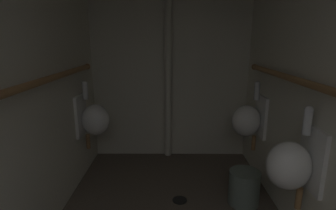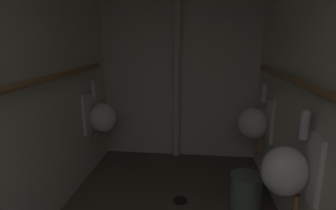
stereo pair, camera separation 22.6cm
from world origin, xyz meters
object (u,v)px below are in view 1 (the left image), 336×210
at_px(urinal_right_far, 248,120).
at_px(waste_bin, 244,187).
at_px(standpipe_back_wall, 168,66).
at_px(floor_drain, 180,200).
at_px(urinal_right_mid, 292,164).
at_px(urinal_left_mid, 94,119).

bearing_deg(urinal_right_far, waste_bin, -106.37).
xyz_separation_m(urinal_right_far, waste_bin, (-0.15, -0.49, -0.51)).
height_order(urinal_right_far, standpipe_back_wall, standpipe_back_wall).
bearing_deg(floor_drain, urinal_right_far, 31.86).
bearing_deg(standpipe_back_wall, urinal_right_mid, -61.06).
bearing_deg(urinal_right_mid, floor_drain, 142.31).
xyz_separation_m(urinal_left_mid, standpipe_back_wall, (0.80, 0.49, 0.52)).
distance_m(urinal_left_mid, urinal_right_mid, 1.97).
bearing_deg(standpipe_back_wall, floor_drain, -83.17).
relative_size(urinal_left_mid, urinal_right_far, 1.00).
bearing_deg(floor_drain, waste_bin, -3.29).
xyz_separation_m(urinal_right_far, standpipe_back_wall, (-0.86, 0.52, 0.52)).
relative_size(urinal_right_mid, waste_bin, 2.36).
distance_m(standpipe_back_wall, waste_bin, 1.61).
xyz_separation_m(urinal_right_mid, waste_bin, (-0.15, 0.54, -0.51)).
distance_m(urinal_left_mid, urinal_right_far, 1.66).
bearing_deg(urinal_left_mid, urinal_right_far, -1.00).
relative_size(urinal_right_mid, standpipe_back_wall, 0.33).
bearing_deg(waste_bin, urinal_left_mid, 160.94).
height_order(urinal_left_mid, standpipe_back_wall, standpipe_back_wall).
bearing_deg(urinal_left_mid, floor_drain, -28.01).
bearing_deg(urinal_left_mid, waste_bin, -19.06).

